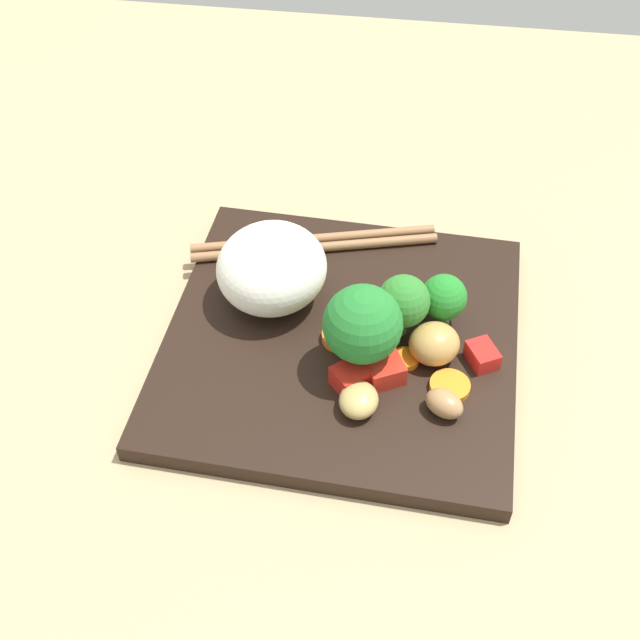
# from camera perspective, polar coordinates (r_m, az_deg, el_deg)

# --- Properties ---
(ground_plane) EXTENTS (1.10, 1.10, 0.02)m
(ground_plane) POSITION_cam_1_polar(r_m,az_deg,el_deg) (0.65, 1.46, -2.43)
(ground_plane) COLOR tan
(square_plate) EXTENTS (0.28, 0.28, 0.01)m
(square_plate) POSITION_cam_1_polar(r_m,az_deg,el_deg) (0.63, 1.49, -1.39)
(square_plate) COLOR black
(square_plate) RESTS_ON ground_plane
(rice_mound) EXTENTS (0.11, 0.11, 0.06)m
(rice_mound) POSITION_cam_1_polar(r_m,az_deg,el_deg) (0.64, -3.38, 3.64)
(rice_mound) COLOR white
(rice_mound) RESTS_ON square_plate
(broccoli_floret_0) EXTENTS (0.04, 0.04, 0.06)m
(broccoli_floret_0) POSITION_cam_1_polar(r_m,az_deg,el_deg) (0.61, 5.82, 1.24)
(broccoli_floret_0) COLOR #559F44
(broccoli_floret_0) RESTS_ON square_plate
(broccoli_floret_1) EXTENTS (0.06, 0.06, 0.07)m
(broccoli_floret_1) POSITION_cam_1_polar(r_m,az_deg,el_deg) (0.58, 2.98, -0.39)
(broccoli_floret_1) COLOR #74A755
(broccoli_floret_1) RESTS_ON square_plate
(broccoli_floret_2) EXTENTS (0.04, 0.04, 0.04)m
(broccoli_floret_2) POSITION_cam_1_polar(r_m,az_deg,el_deg) (0.63, 8.61, 1.55)
(broccoli_floret_2) COLOR #62AB46
(broccoli_floret_2) RESTS_ON square_plate
(carrot_slice_0) EXTENTS (0.04, 0.04, 0.01)m
(carrot_slice_0) POSITION_cam_1_polar(r_m,az_deg,el_deg) (0.62, 1.40, -1.17)
(carrot_slice_0) COLOR orange
(carrot_slice_0) RESTS_ON square_plate
(carrot_slice_1) EXTENTS (0.03, 0.03, 0.00)m
(carrot_slice_1) POSITION_cam_1_polar(r_m,az_deg,el_deg) (0.61, 5.99, -2.71)
(carrot_slice_1) COLOR orange
(carrot_slice_1) RESTS_ON square_plate
(carrot_slice_2) EXTENTS (0.03, 0.03, 0.01)m
(carrot_slice_2) POSITION_cam_1_polar(r_m,az_deg,el_deg) (0.60, 9.02, -4.58)
(carrot_slice_2) COLOR orange
(carrot_slice_2) RESTS_ON square_plate
(carrot_slice_3) EXTENTS (0.04, 0.04, 0.00)m
(carrot_slice_3) POSITION_cam_1_polar(r_m,az_deg,el_deg) (0.62, 3.64, -1.22)
(carrot_slice_3) COLOR orange
(carrot_slice_3) RESTS_ON square_plate
(carrot_slice_4) EXTENTS (0.04, 0.04, 0.01)m
(carrot_slice_4) POSITION_cam_1_polar(r_m,az_deg,el_deg) (0.64, 4.77, 0.70)
(carrot_slice_4) COLOR orange
(carrot_slice_4) RESTS_ON square_plate
(pepper_chunk_0) EXTENTS (0.03, 0.03, 0.01)m
(pepper_chunk_0) POSITION_cam_1_polar(r_m,az_deg,el_deg) (0.62, 11.23, -2.42)
(pepper_chunk_0) COLOR red
(pepper_chunk_0) RESTS_ON square_plate
(pepper_chunk_1) EXTENTS (0.03, 0.03, 0.02)m
(pepper_chunk_1) POSITION_cam_1_polar(r_m,az_deg,el_deg) (0.59, 2.19, -3.98)
(pepper_chunk_1) COLOR red
(pepper_chunk_1) RESTS_ON square_plate
(pepper_chunk_2) EXTENTS (0.04, 0.04, 0.02)m
(pepper_chunk_2) POSITION_cam_1_polar(r_m,az_deg,el_deg) (0.60, 4.45, -3.45)
(pepper_chunk_2) COLOR red
(pepper_chunk_2) RESTS_ON square_plate
(chicken_piece_0) EXTENTS (0.05, 0.05, 0.03)m
(chicken_piece_0) POSITION_cam_1_polar(r_m,az_deg,el_deg) (0.61, 7.96, -1.65)
(chicken_piece_0) COLOR tan
(chicken_piece_0) RESTS_ON square_plate
(chicken_piece_1) EXTENTS (0.03, 0.03, 0.02)m
(chicken_piece_1) POSITION_cam_1_polar(r_m,az_deg,el_deg) (0.58, 2.71, -5.59)
(chicken_piece_1) COLOR tan
(chicken_piece_1) RESTS_ON square_plate
(chicken_piece_2) EXTENTS (0.04, 0.04, 0.02)m
(chicken_piece_2) POSITION_cam_1_polar(r_m,az_deg,el_deg) (0.63, 2.31, 0.57)
(chicken_piece_2) COLOR tan
(chicken_piece_2) RESTS_ON square_plate
(chicken_piece_3) EXTENTS (0.03, 0.03, 0.02)m
(chicken_piece_3) POSITION_cam_1_polar(r_m,az_deg,el_deg) (0.58, 8.65, -5.78)
(chicken_piece_3) COLOR #B08051
(chicken_piece_3) RESTS_ON square_plate
(chicken_piece_4) EXTENTS (0.03, 0.03, 0.02)m
(chicken_piece_4) POSITION_cam_1_polar(r_m,az_deg,el_deg) (0.65, 6.58, 1.40)
(chicken_piece_4) COLOR tan
(chicken_piece_4) RESTS_ON square_plate
(chopstick_pair) EXTENTS (0.07, 0.21, 0.01)m
(chopstick_pair) POSITION_cam_1_polar(r_m,az_deg,el_deg) (0.70, -0.40, 5.36)
(chopstick_pair) COLOR #966B44
(chopstick_pair) RESTS_ON square_plate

